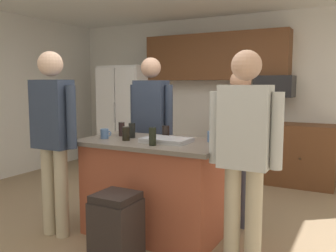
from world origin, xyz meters
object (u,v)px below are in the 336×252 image
object	(u,v)px
kitchen_island	(154,187)
glass_pilsner	(132,130)
glass_stout_tall	(122,129)
glass_dark_ale	(166,132)
person_guest_right	(151,121)
mug_blue_stoneware	(105,134)
glass_short_whisky	(126,134)
person_guest_by_door	(244,147)
person_elder_center	(239,138)
mug_ceramic_white	(212,137)
microwave_over_range	(274,86)
refrigerator	(127,116)
serving_tray	(167,140)
trash_bin	(116,230)
tumbler_amber	(153,136)
person_host_foreground	(53,130)

from	to	relation	value
kitchen_island	glass_pilsner	xyz separation A→B (m)	(-0.28, 0.06, 0.54)
glass_stout_tall	glass_dark_ale	distance (m)	0.50
person_guest_right	glass_stout_tall	bearing A→B (deg)	-33.97
mug_blue_stoneware	glass_short_whisky	bearing A→B (deg)	-1.04
person_guest_by_door	glass_pilsner	bearing A→B (deg)	1.23
person_elder_center	person_guest_right	bearing A→B (deg)	-46.63
mug_ceramic_white	microwave_over_range	bearing A→B (deg)	88.58
refrigerator	kitchen_island	size ratio (longest dim) A/B	1.26
kitchen_island	serving_tray	distance (m)	0.51
glass_short_whisky	mug_blue_stoneware	distance (m)	0.26
refrigerator	person_elder_center	world-z (taller)	refrigerator
refrigerator	mug_blue_stoneware	size ratio (longest dim) A/B	14.65
person_guest_right	mug_blue_stoneware	bearing A→B (deg)	-36.24
person_guest_by_door	mug_ceramic_white	xyz separation A→B (m)	(-0.45, 0.49, -0.02)
person_elder_center	trash_bin	distance (m)	1.56
refrigerator	tumbler_amber	world-z (taller)	refrigerator
glass_dark_ale	serving_tray	world-z (taller)	glass_dark_ale
kitchen_island	glass_dark_ale	xyz separation A→B (m)	(0.04, 0.17, 0.53)
person_host_foreground	glass_short_whisky	world-z (taller)	person_host_foreground
tumbler_amber	mug_ceramic_white	bearing A→B (deg)	47.49
person_host_foreground	tumbler_amber	world-z (taller)	person_host_foreground
refrigerator	tumbler_amber	xyz separation A→B (m)	(2.14, -2.70, 0.12)
person_guest_right	serving_tray	bearing A→B (deg)	7.30
person_host_foreground	glass_dark_ale	distance (m)	1.09
glass_dark_ale	trash_bin	bearing A→B (deg)	-88.87
serving_tray	kitchen_island	bearing A→B (deg)	168.44
person_guest_by_door	glass_dark_ale	xyz separation A→B (m)	(-0.94, 0.47, -0.00)
kitchen_island	person_elder_center	distance (m)	1.00
serving_tray	tumbler_amber	bearing A→B (deg)	-97.77
person_host_foreground	person_elder_center	size ratio (longest dim) A/B	1.10
person_guest_by_door	person_host_foreground	xyz separation A→B (m)	(-1.82, -0.18, 0.04)
glass_pilsner	serving_tray	size ratio (longest dim) A/B	0.34
mug_ceramic_white	glass_dark_ale	bearing A→B (deg)	-177.79
kitchen_island	person_host_foreground	bearing A→B (deg)	-150.59
person_guest_right	mug_ceramic_white	xyz separation A→B (m)	(0.97, -0.50, -0.06)
mug_ceramic_white	glass_short_whisky	world-z (taller)	glass_short_whisky
person_guest_right	glass_dark_ale	size ratio (longest dim) A/B	13.69
glass_stout_tall	mug_blue_stoneware	xyz separation A→B (m)	(-0.04, -0.23, -0.02)
glass_short_whisky	glass_stout_tall	size ratio (longest dim) A/B	0.93
glass_stout_tall	person_guest_right	bearing A→B (deg)	88.34
refrigerator	glass_short_whisky	size ratio (longest dim) A/B	13.46
person_host_foreground	person_guest_right	xyz separation A→B (m)	(0.40, 1.17, 0.00)
refrigerator	person_guest_right	distance (m)	2.37
refrigerator	mug_blue_stoneware	world-z (taller)	refrigerator
person_elder_center	mug_ceramic_white	bearing A→B (deg)	29.34
person_elder_center	tumbler_amber	distance (m)	1.00
person_guest_right	trash_bin	bearing A→B (deg)	-12.57
glass_stout_tall	mug_blue_stoneware	size ratio (longest dim) A/B	1.18
kitchen_island	tumbler_amber	xyz separation A→B (m)	(0.13, -0.24, 0.54)
microwave_over_range	trash_bin	xyz separation A→B (m)	(-0.53, -3.27, -1.15)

